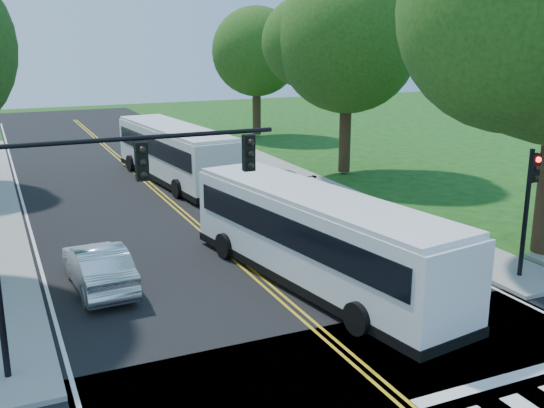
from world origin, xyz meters
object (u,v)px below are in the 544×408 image
bus_lead (317,237)px  dark_sedan (275,182)px  bus_follow (174,152)px  signal_ne (529,196)px  signal_nw (95,198)px  hatchback (98,267)px  suv (348,223)px

bus_lead → dark_sedan: size_ratio=2.67×
bus_follow → signal_ne: bearing=103.0°
signal_nw → bus_lead: signal_nw is taller
bus_lead → hatchback: bearing=-30.0°
bus_lead → hatchback: 7.28m
bus_lead → signal_nw: bearing=9.9°
signal_ne → bus_follow: 20.87m
signal_ne → dark_sedan: size_ratio=0.95×
bus_follow → hatchback: (-6.73, -14.62, -0.92)m
suv → signal_ne: bearing=127.8°
signal_nw → hatchback: signal_nw is taller
signal_ne → bus_lead: 7.21m
signal_nw → hatchback: 6.31m
hatchback → bus_lead: bearing=156.3°
signal_nw → bus_lead: size_ratio=0.58×
signal_ne → suv: 7.55m
signal_nw → dark_sedan: bearing=52.0°
signal_nw → signal_ne: (14.06, 0.01, -1.41)m
signal_nw → bus_lead: 8.33m
signal_ne → hatchback: bearing=159.0°
signal_nw → bus_follow: signal_nw is taller
hatchback → bus_follow: bearing=-117.6°
bus_follow → signal_nw: bearing=63.9°
signal_ne → bus_follow: size_ratio=0.35×
hatchback → suv: bearing=-175.2°
hatchback → suv: size_ratio=1.03×
signal_nw → dark_sedan: 18.77m
bus_lead → dark_sedan: (3.88, 11.93, -0.98)m
bus_lead → bus_follow: 17.19m
signal_ne → bus_lead: bearing=158.8°
signal_nw → bus_lead: bearing=19.1°
suv → hatchback: bearing=20.8°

